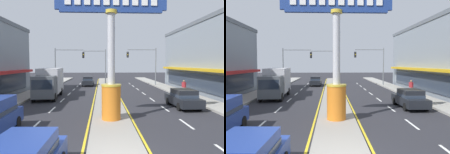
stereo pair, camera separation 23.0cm
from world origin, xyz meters
TOP-DOWN VIEW (x-y plane):
  - median_strip at (0.00, 18.00)m, footprint 2.41×52.00m
  - sidewalk_left at (-9.01, 16.00)m, footprint 2.40×60.00m
  - sidewalk_right at (9.01, 16.00)m, footprint 2.40×60.00m
  - lane_markings at (0.00, 16.65)m, footprint 9.15×52.00m
  - district_sign at (0.00, 5.58)m, footprint 6.82×1.25m
  - traffic_light_left_side at (-6.44, 27.73)m, footprint 4.86×0.46m
  - traffic_light_right_side at (6.44, 26.79)m, footprint 4.86×0.46m
  - traffic_light_median_far at (-1.42, 30.73)m, footprint 4.20×0.46m
  - box_truck_far_right_lane at (-6.25, 15.59)m, footprint 2.56×7.01m
  - sedan_mid_left_lane at (6.16, 9.61)m, footprint 1.89×4.33m
  - sedan_far_left_oncoming at (-2.86, 27.72)m, footprint 1.89×4.33m
  - pedestrian_far_side at (8.22, 14.75)m, footprint 0.38×0.46m

SIDE VIEW (x-z plane):
  - lane_markings at x=0.00m, z-range 0.00..0.01m
  - median_strip at x=0.00m, z-range 0.00..0.14m
  - sidewalk_left at x=-9.01m, z-range 0.00..0.18m
  - sidewalk_right at x=9.01m, z-range 0.00..0.18m
  - sedan_mid_left_lane at x=6.16m, z-range 0.02..1.55m
  - sedan_far_left_oncoming at x=-2.86m, z-range 0.02..1.55m
  - pedestrian_far_side at x=8.22m, z-range 0.30..2.00m
  - box_truck_far_right_lane at x=-6.25m, z-range 0.13..3.25m
  - district_sign at x=0.00m, z-range 0.13..8.19m
  - traffic_light_median_far at x=-1.42m, z-range 1.09..7.29m
  - traffic_light_left_side at x=-6.44m, z-range 1.15..7.35m
  - traffic_light_right_side at x=6.44m, z-range 1.15..7.35m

